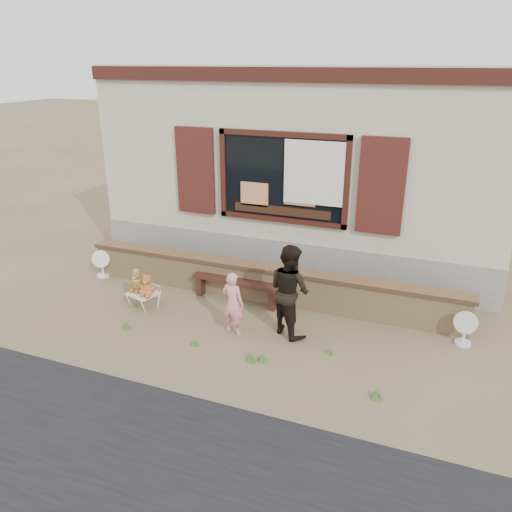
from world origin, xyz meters
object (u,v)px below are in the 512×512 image
at_px(folding_chair, 143,294).
at_px(teddy_bear_right, 148,284).
at_px(bench, 237,284).
at_px(adult, 290,290).
at_px(teddy_bear_left, 137,280).
at_px(child, 233,303).

relative_size(folding_chair, teddy_bear_right, 1.40).
xyz_separation_m(bench, teddy_bear_right, (-1.30, -0.90, 0.17)).
bearing_deg(adult, teddy_bear_left, 33.70).
relative_size(teddy_bear_left, teddy_bear_right, 1.01).
height_order(bench, child, child).
bearing_deg(child, folding_chair, 1.49).
height_order(teddy_bear_right, child, child).
relative_size(bench, teddy_bear_right, 4.24).
xyz_separation_m(folding_chair, teddy_bear_left, (-0.13, 0.04, 0.23)).
bearing_deg(adult, bench, 0.54).
bearing_deg(folding_chair, teddy_bear_right, 0.00).
height_order(folding_chair, teddy_bear_right, teddy_bear_right).
bearing_deg(child, teddy_bear_left, 0.84).
bearing_deg(folding_chair, child, 9.29).
height_order(folding_chair, adult, adult).
relative_size(child, adult, 0.70).
relative_size(bench, adult, 1.12).
distance_m(folding_chair, teddy_bear_right, 0.26).
height_order(teddy_bear_left, child, child).
height_order(bench, teddy_bear_left, teddy_bear_left).
bearing_deg(teddy_bear_left, child, 8.63).
bearing_deg(child, teddy_bear_right, 2.25).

